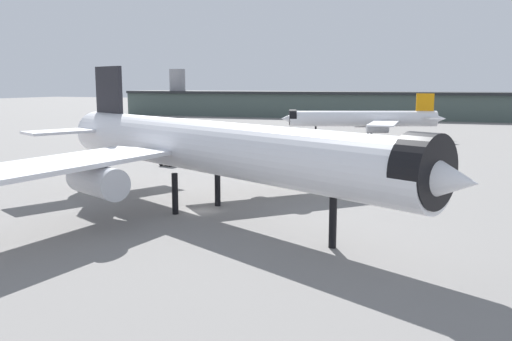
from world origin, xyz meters
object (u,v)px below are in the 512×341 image
(airliner_near_gate, at_px, (209,148))
(baggage_cart_trailing, at_px, (418,176))
(airliner_far_taxiway, at_px, (364,119))
(baggage_tug_wing, at_px, (169,161))

(airliner_near_gate, xyz_separation_m, baggage_cart_trailing, (20.78, 33.00, -7.11))
(airliner_far_taxiway, height_order, baggage_cart_trailing, airliner_far_taxiway)
(airliner_far_taxiway, xyz_separation_m, baggage_cart_trailing, (23.35, -65.17, -4.75))
(baggage_cart_trailing, bearing_deg, baggage_tug_wing, 96.06)
(airliner_far_taxiway, xyz_separation_m, baggage_tug_wing, (-23.16, -67.01, -4.75))
(airliner_near_gate, distance_m, airliner_far_taxiway, 98.23)
(airliner_near_gate, bearing_deg, baggage_tug_wing, 153.23)
(airliner_near_gate, relative_size, baggage_tug_wing, 19.11)
(baggage_tug_wing, xyz_separation_m, baggage_cart_trailing, (46.51, 1.83, 0.00))
(airliner_near_gate, bearing_deg, baggage_cart_trailing, 81.50)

